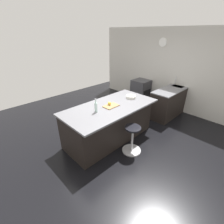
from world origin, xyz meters
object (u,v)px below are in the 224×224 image
kitchen_island (109,122)px  apple_yellow (109,103)px  oven_range (141,91)px  fruit_bowl (131,97)px  water_bottle (96,107)px  stool_by_window (132,140)px  cutting_board (111,106)px

kitchen_island → apple_yellow: bearing=85.1°
oven_range → fruit_bowl: 2.17m
apple_yellow → fruit_bowl: bearing=176.3°
apple_yellow → water_bottle: size_ratio=0.25×
oven_range → kitchen_island: size_ratio=0.37×
oven_range → apple_yellow: (2.60, 0.95, 0.56)m
kitchen_island → stool_by_window: 0.77m
fruit_bowl → oven_range: bearing=-151.6°
cutting_board → water_bottle: (0.45, -0.01, 0.11)m
kitchen_island → apple_yellow: (0.00, 0.01, 0.52)m
kitchen_island → cutting_board: bearing=92.6°
cutting_board → apple_yellow: (0.00, -0.05, 0.05)m
stool_by_window → cutting_board: 0.94m
kitchen_island → stool_by_window: kitchen_island is taller
stool_by_window → fruit_bowl: (-0.74, -0.69, 0.67)m
stool_by_window → kitchen_island: bearing=-89.6°
stool_by_window → cutting_board: cutting_board is taller
oven_range → stool_by_window: 3.10m
cutting_board → apple_yellow: size_ratio=4.61×
stool_by_window → water_bottle: bearing=-57.2°
apple_yellow → oven_range: bearing=-159.9°
water_bottle → apple_yellow: bearing=-174.5°
cutting_board → water_bottle: 0.46m
stool_by_window → fruit_bowl: size_ratio=2.58×
stool_by_window → water_bottle: size_ratio=2.10×
oven_range → cutting_board: cutting_board is taller
cutting_board → oven_range: bearing=-158.8°
oven_range → apple_yellow: bearing=20.1°
oven_range → water_bottle: bearing=18.1°
fruit_bowl → kitchen_island: bearing=-4.4°
apple_yellow → cutting_board: bearing=93.7°
water_bottle → fruit_bowl: size_ratio=1.23×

